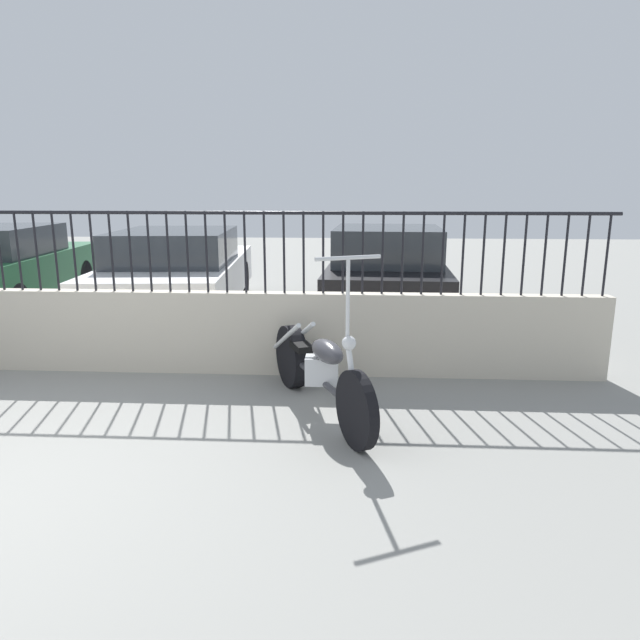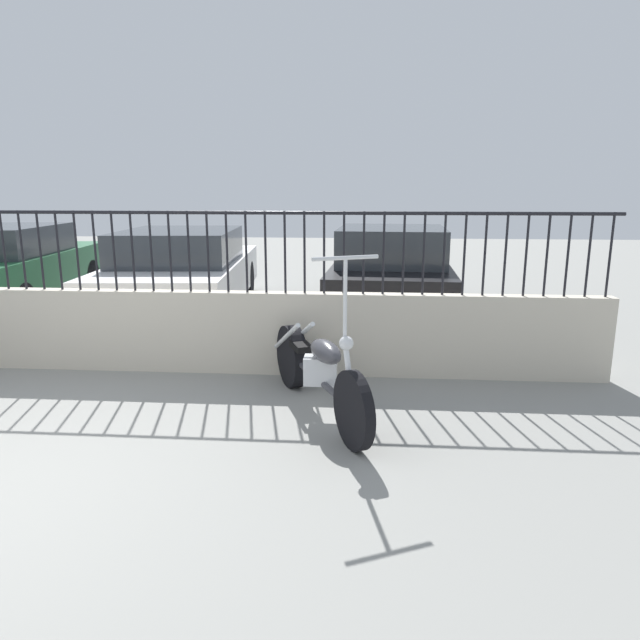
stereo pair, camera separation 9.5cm
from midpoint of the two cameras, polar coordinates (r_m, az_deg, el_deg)
low_wall at (r=6.52m, az=-19.76°, el=-0.93°), size 10.40×0.18×0.87m
fence_railing at (r=6.37m, az=-20.44°, el=7.74°), size 10.40×0.04×0.83m
motorcycle_dark_grey at (r=5.03m, az=-0.03°, el=-4.78°), size 1.02×1.99×1.44m
car_green at (r=10.46m, az=-28.52°, el=4.67°), size 2.14×4.38×1.36m
car_white at (r=9.12m, az=-13.20°, el=4.77°), size 2.19×4.70×1.32m
car_black at (r=8.95m, az=7.41°, el=4.90°), size 1.93×3.99×1.35m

